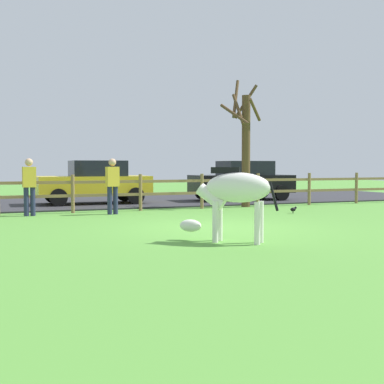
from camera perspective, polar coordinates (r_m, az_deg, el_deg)
ground_plane at (r=12.35m, az=2.82°, el=-3.82°), size 60.00×60.00×0.00m
parking_asphalt at (r=21.10m, az=-8.01°, el=-0.97°), size 28.00×7.40×0.05m
paddock_fence at (r=16.83m, az=-5.58°, el=0.25°), size 21.39×0.11×1.16m
bare_tree at (r=18.39m, az=5.74°, el=5.20°), size 1.40×1.41×4.43m
zebra at (r=9.90m, az=4.51°, el=-0.12°), size 1.55×1.46×1.41m
crow_on_grass at (r=16.14m, az=10.88°, el=-1.83°), size 0.21×0.10×0.20m
parked_car_black at (r=21.21m, az=5.43°, el=1.27°), size 4.07×2.03×1.56m
parked_car_yellow at (r=19.49m, az=-10.46°, el=1.09°), size 4.03×1.94×1.56m
visitor_left_of_tree at (r=15.69m, az=-8.57°, el=0.91°), size 0.38×0.26×1.64m
visitor_right_of_tree at (r=15.69m, az=-17.14°, el=0.81°), size 0.37×0.24×1.64m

